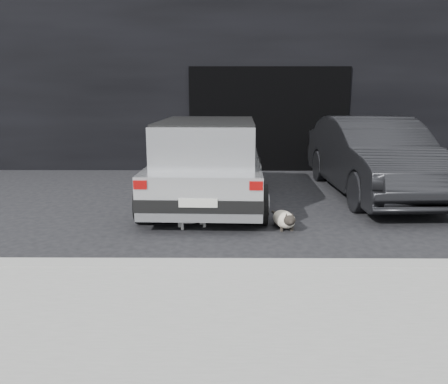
{
  "coord_description": "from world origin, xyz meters",
  "views": [
    {
      "loc": [
        -0.05,
        -7.17,
        1.96
      ],
      "look_at": [
        -0.09,
        -1.05,
        0.57
      ],
      "focal_mm": 35.0,
      "sensor_mm": 36.0,
      "label": 1
    }
  ],
  "objects_px": {
    "silver_hatchback": "(208,158)",
    "cat_siamese": "(285,219)",
    "cat_white": "(194,214)",
    "second_car": "(373,156)"
  },
  "relations": [
    {
      "from": "silver_hatchback",
      "to": "cat_white",
      "type": "relative_size",
      "value": 5.2
    },
    {
      "from": "second_car",
      "to": "cat_siamese",
      "type": "distance_m",
      "value": 3.08
    },
    {
      "from": "silver_hatchback",
      "to": "cat_siamese",
      "type": "height_order",
      "value": "silver_hatchback"
    },
    {
      "from": "silver_hatchback",
      "to": "second_car",
      "type": "height_order",
      "value": "second_car"
    },
    {
      "from": "cat_siamese",
      "to": "cat_white",
      "type": "distance_m",
      "value": 1.35
    },
    {
      "from": "silver_hatchback",
      "to": "second_car",
      "type": "bearing_deg",
      "value": 13.97
    },
    {
      "from": "silver_hatchback",
      "to": "cat_white",
      "type": "bearing_deg",
      "value": -93.83
    },
    {
      "from": "silver_hatchback",
      "to": "second_car",
      "type": "relative_size",
      "value": 0.9
    },
    {
      "from": "silver_hatchback",
      "to": "cat_white",
      "type": "xyz_separation_m",
      "value": [
        -0.15,
        -1.5,
        -0.63
      ]
    },
    {
      "from": "cat_siamese",
      "to": "cat_white",
      "type": "bearing_deg",
      "value": -11.26
    }
  ]
}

